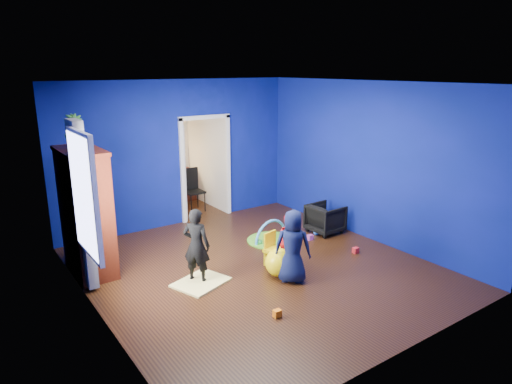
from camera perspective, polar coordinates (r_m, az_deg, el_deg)
floor at (r=7.42m, az=0.19°, el=-9.55°), size 5.00×5.50×0.01m
ceiling at (r=6.73m, az=0.22°, el=13.46°), size 5.00×5.50×0.01m
wall_back at (r=9.26m, az=-9.68°, el=4.74°), size 5.00×0.02×2.90m
wall_front at (r=5.04m, az=18.61°, el=-4.90°), size 5.00×0.02×2.90m
wall_left at (r=5.91m, az=-20.04°, el=-2.06°), size 0.02×5.50×2.90m
wall_right at (r=8.58m, az=14.00°, el=3.66°), size 0.02×5.50×2.90m
alcove at (r=10.33m, az=-8.73°, el=4.74°), size 1.00×1.75×2.50m
armchair at (r=8.97m, az=8.67°, el=-3.28°), size 0.65×0.63×0.57m
child_black at (r=6.85m, az=-7.45°, el=-6.64°), size 0.47×0.50×1.15m
child_navy at (r=6.82m, az=4.61°, el=-6.81°), size 0.64×0.63×1.12m
toddler_red at (r=7.29m, az=4.24°, el=-6.23°), size 0.51×0.45×0.89m
vase at (r=6.92m, az=-20.69°, el=5.64°), size 0.29×0.29×0.23m
potted_plant at (r=7.40m, az=-21.83°, el=7.15°), size 0.30×0.30×0.49m
tv_armoire at (r=7.44m, az=-20.49°, el=-2.38°), size 0.58×1.14×1.96m
crt_tv at (r=7.44m, az=-20.23°, el=-2.04°), size 0.46×0.70×0.54m
yellow_blanket at (r=7.00m, az=-6.90°, el=-11.14°), size 0.90×0.81×0.03m
hopper_ball at (r=7.10m, az=2.94°, el=-8.80°), size 0.44×0.44×0.44m
kid_chair at (r=7.42m, az=2.32°, el=-7.44°), size 0.34×0.34×0.50m
play_mat at (r=8.52m, az=1.89°, el=-6.06°), size 0.89×0.89×0.02m
toy_arch at (r=8.52m, az=1.89°, el=-6.00°), size 0.80×0.15×0.80m
window_left at (r=6.21m, az=-20.86°, el=-0.35°), size 0.03×0.95×1.55m
curtain at (r=6.83m, az=-20.87°, el=-1.59°), size 0.14×0.42×2.40m
doorway at (r=9.61m, az=-6.35°, el=2.81°), size 1.16×0.10×2.10m
study_desk at (r=11.08m, az=-10.02°, el=0.77°), size 0.88×0.44×0.75m
desk_monitor at (r=11.06m, az=-10.42°, el=3.78°), size 0.40×0.05×0.32m
desk_lamp at (r=10.90m, az=-11.62°, el=3.44°), size 0.14×0.14×0.14m
folding_chair at (r=10.22m, az=-7.74°, el=0.12°), size 0.40×0.40×0.92m
book_shelf at (r=10.89m, az=-10.67°, el=9.29°), size 0.88×0.24×0.04m
toy_0 at (r=8.16m, az=12.34°, el=-7.13°), size 0.10×0.08×0.10m
toy_1 at (r=8.88m, az=7.52°, el=-4.99°), size 0.11×0.11×0.11m
toy_2 at (r=6.10m, az=2.67°, el=-14.93°), size 0.10×0.08×0.10m
toy_3 at (r=8.32m, az=0.40°, el=-6.27°), size 0.11×0.11×0.11m
toy_4 at (r=8.61m, az=6.78°, el=-5.66°), size 0.10×0.08×0.10m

